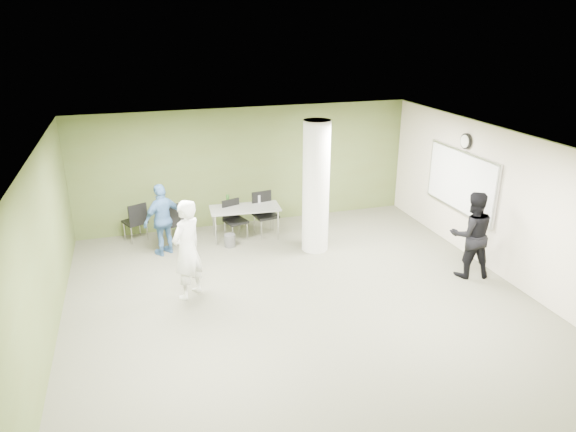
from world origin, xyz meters
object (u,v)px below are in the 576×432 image
object	(u,v)px
folding_table	(245,209)
chair_back_left	(136,219)
man_black	(471,235)
man_blue	(163,220)
woman_white	(187,250)

from	to	relation	value
folding_table	chair_back_left	xyz separation A→B (m)	(-2.35, 0.52, -0.16)
folding_table	man_black	size ratio (longest dim) A/B	0.94
man_black	man_blue	bearing A→B (deg)	-13.36
folding_table	woman_white	bearing A→B (deg)	-119.54
woman_white	man_black	xyz separation A→B (m)	(5.24, -0.77, -0.06)
woman_white	man_blue	xyz separation A→B (m)	(-0.27, 1.97, -0.14)
chair_back_left	man_black	bearing A→B (deg)	124.85
folding_table	man_blue	distance (m)	1.84
folding_table	man_black	distance (m)	4.81
folding_table	chair_back_left	bearing A→B (deg)	171.60
woman_white	folding_table	bearing A→B (deg)	-165.95
chair_back_left	folding_table	bearing A→B (deg)	143.04
man_blue	man_black	bearing A→B (deg)	123.30
chair_back_left	man_black	xyz separation A→B (m)	(6.05, -3.60, 0.33)
chair_back_left	woman_white	size ratio (longest dim) A/B	0.49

